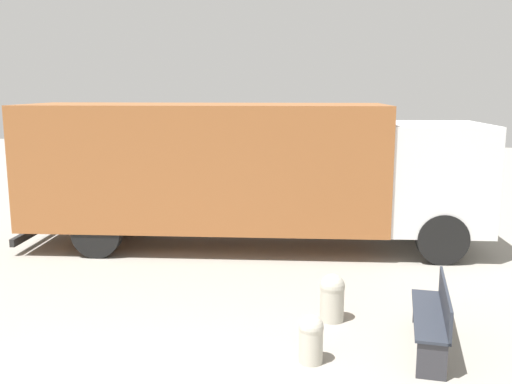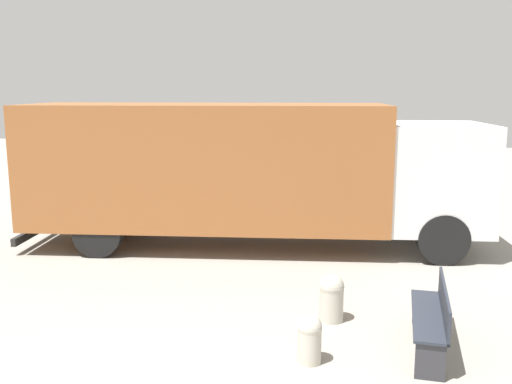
{
  "view_description": "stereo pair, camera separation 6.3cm",
  "coord_description": "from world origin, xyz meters",
  "px_view_note": "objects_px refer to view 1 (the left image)",
  "views": [
    {
      "loc": [
        2.07,
        -4.04,
        3.31
      ],
      "look_at": [
        0.4,
        5.1,
        1.61
      ],
      "focal_mm": 40.0,
      "sensor_mm": 36.0,
      "label": 1
    },
    {
      "loc": [
        2.14,
        -4.03,
        3.31
      ],
      "look_at": [
        0.4,
        5.1,
        1.61
      ],
      "focal_mm": 40.0,
      "sensor_mm": 36.0,
      "label": 2
    }
  ],
  "objects_px": {
    "park_bench": "(435,314)",
    "delivery_truck": "(246,168)",
    "bollard_near_bench": "(311,337)",
    "bollard_far_bench": "(332,296)"
  },
  "relations": [
    {
      "from": "bollard_near_bench",
      "to": "bollard_far_bench",
      "type": "xyz_separation_m",
      "value": [
        0.19,
        1.33,
        0.04
      ]
    },
    {
      "from": "delivery_truck",
      "to": "bollard_near_bench",
      "type": "height_order",
      "value": "delivery_truck"
    },
    {
      "from": "bollard_near_bench",
      "to": "delivery_truck",
      "type": "bearing_deg",
      "value": 109.97
    },
    {
      "from": "bollard_near_bench",
      "to": "bollard_far_bench",
      "type": "distance_m",
      "value": 1.35
    },
    {
      "from": "bollard_near_bench",
      "to": "bollard_far_bench",
      "type": "relative_size",
      "value": 0.88
    },
    {
      "from": "park_bench",
      "to": "delivery_truck",
      "type": "bearing_deg",
      "value": 41.0
    },
    {
      "from": "park_bench",
      "to": "bollard_near_bench",
      "type": "height_order",
      "value": "park_bench"
    },
    {
      "from": "delivery_truck",
      "to": "bollard_far_bench",
      "type": "distance_m",
      "value": 4.37
    },
    {
      "from": "bollard_near_bench",
      "to": "bollard_far_bench",
      "type": "height_order",
      "value": "bollard_far_bench"
    },
    {
      "from": "park_bench",
      "to": "bollard_near_bench",
      "type": "xyz_separation_m",
      "value": [
        -1.52,
        -0.65,
        -0.15
      ]
    }
  ]
}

